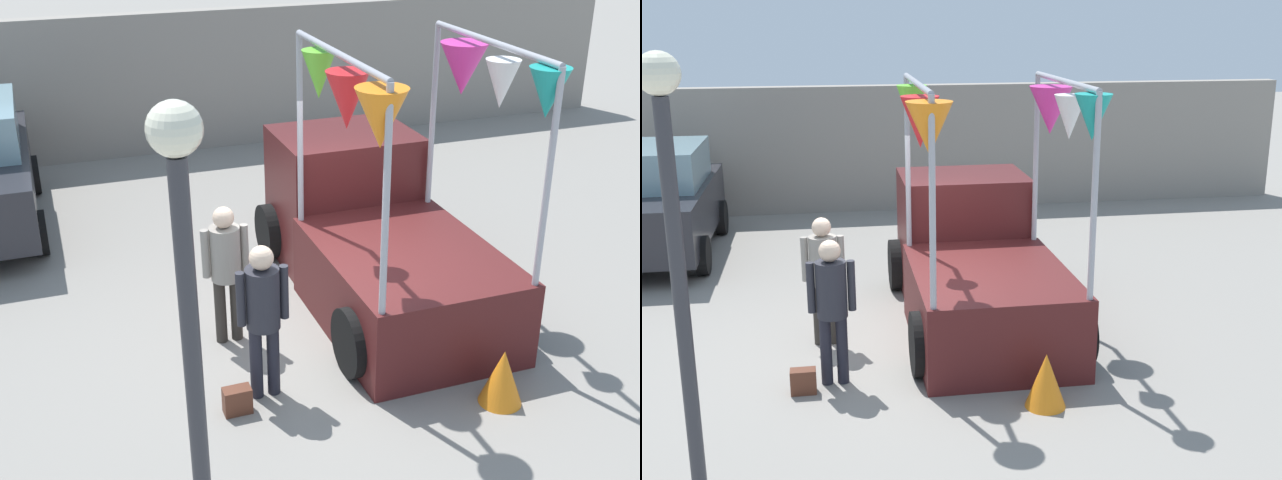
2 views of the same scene
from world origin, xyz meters
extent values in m
plane|color=gray|center=(0.00, 0.00, 0.00)|extent=(60.00, 60.00, 0.00)
cube|color=#4C1919|center=(1.04, -0.04, 0.50)|extent=(1.90, 2.60, 1.00)
cube|color=#4C1919|center=(1.04, 1.96, 0.90)|extent=(1.80, 1.40, 1.80)
cube|color=#8CB2C6|center=(1.04, 1.96, 1.35)|extent=(1.76, 1.37, 0.60)
cylinder|color=black|center=(0.09, 2.31, 0.38)|extent=(0.22, 0.76, 0.76)
cylinder|color=black|center=(1.99, 2.31, 0.38)|extent=(0.22, 0.76, 0.76)
cylinder|color=black|center=(0.09, -0.74, 0.38)|extent=(0.22, 0.76, 0.76)
cylinder|color=black|center=(1.99, -0.74, 0.38)|extent=(0.22, 0.76, 0.76)
cylinder|color=#A5A5AD|center=(0.17, 1.18, 2.13)|extent=(0.07, 0.07, 2.27)
cylinder|color=#A5A5AD|center=(1.91, 1.18, 2.13)|extent=(0.07, 0.07, 2.27)
cylinder|color=#A5A5AD|center=(0.17, -1.26, 2.13)|extent=(0.07, 0.07, 2.27)
cylinder|color=#A5A5AD|center=(1.91, -1.26, 2.13)|extent=(0.07, 0.07, 2.27)
cylinder|color=#A5A5AD|center=(0.17, -0.04, 3.27)|extent=(0.07, 2.44, 0.07)
cylinder|color=#A5A5AD|center=(1.91, -0.04, 3.27)|extent=(0.07, 2.44, 0.07)
cone|color=orange|center=(0.17, -1.09, 2.90)|extent=(0.70, 0.70, 0.56)
cone|color=teal|center=(1.91, -1.09, 2.98)|extent=(0.46, 0.46, 0.49)
cone|color=red|center=(0.17, -0.28, 2.86)|extent=(0.61, 0.61, 0.58)
cone|color=white|center=(1.91, -0.28, 2.88)|extent=(0.50, 0.50, 0.52)
cone|color=#66CC33|center=(0.17, 0.54, 2.94)|extent=(0.52, 0.52, 0.52)
cone|color=#D83399|center=(1.91, 0.54, 2.87)|extent=(0.71, 0.71, 0.60)
cube|color=#26262B|center=(-3.75, 4.73, 0.77)|extent=(1.70, 4.00, 0.90)
cube|color=#72939E|center=(-3.75, 4.88, 1.55)|extent=(1.50, 2.10, 0.66)
cylinder|color=black|center=(-2.90, 5.98, 0.32)|extent=(0.18, 0.64, 0.64)
cylinder|color=black|center=(-2.90, 3.48, 0.32)|extent=(0.18, 0.64, 0.64)
cylinder|color=black|center=(-0.99, -0.80, 0.40)|extent=(0.13, 0.13, 0.80)
cylinder|color=black|center=(-0.81, -0.80, 0.40)|extent=(0.13, 0.13, 0.80)
cylinder|color=#26262D|center=(-0.90, -0.80, 1.12)|extent=(0.34, 0.34, 0.64)
sphere|color=beige|center=(-0.90, -0.80, 1.56)|extent=(0.24, 0.24, 0.24)
cylinder|color=#26262D|center=(-1.12, -0.80, 1.15)|extent=(0.09, 0.09, 0.57)
cylinder|color=#26262D|center=(-0.68, -0.80, 1.15)|extent=(0.09, 0.09, 0.57)
cylinder|color=#2D2823|center=(-1.07, 0.37, 0.39)|extent=(0.13, 0.13, 0.79)
cylinder|color=#2D2823|center=(-0.89, 0.37, 0.39)|extent=(0.13, 0.13, 0.79)
cylinder|color=gray|center=(-0.98, 0.37, 1.10)|extent=(0.34, 0.34, 0.62)
sphere|color=beige|center=(-0.98, 0.37, 1.53)|extent=(0.24, 0.24, 0.24)
cylinder|color=gray|center=(-1.20, 0.37, 1.13)|extent=(0.09, 0.09, 0.56)
cylinder|color=gray|center=(-0.76, 0.37, 1.13)|extent=(0.09, 0.09, 0.56)
cube|color=#592D1E|center=(-1.25, -1.00, 0.14)|extent=(0.28, 0.16, 0.28)
cylinder|color=#333338|center=(-2.02, -3.21, 1.74)|extent=(0.12, 0.12, 3.48)
sphere|color=#F2EDCC|center=(-2.02, -3.21, 3.64)|extent=(0.32, 0.32, 0.32)
cube|color=gray|center=(0.00, 7.51, 1.30)|extent=(18.00, 0.36, 2.60)
cone|color=orange|center=(1.30, -1.74, 0.30)|extent=(0.50, 0.50, 0.60)
camera|label=1|loc=(-2.72, -7.42, 4.91)|focal=45.00mm
camera|label=2|loc=(-0.88, -9.22, 4.05)|focal=45.00mm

